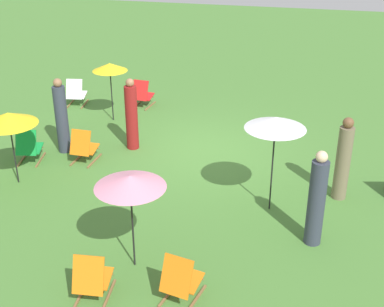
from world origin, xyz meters
TOP-DOWN VIEW (x-y plane):
  - ground_plane at (0.00, 0.00)m, footprint 40.00×40.00m
  - deckchair_0 at (-0.83, 5.31)m, footprint 0.62×0.84m
  - deckchair_1 at (3.86, 1.51)m, footprint 0.62×0.84m
  - deckchair_3 at (2.47, -2.65)m, footprint 0.55×0.80m
  - deckchair_5 at (4.43, -2.28)m, footprint 0.58×0.82m
  - deckchair_6 at (2.61, 1.21)m, footprint 0.50×0.77m
  - deckchair_8 at (0.49, 5.60)m, footprint 0.55×0.80m
  - umbrella_0 at (3.60, 2.51)m, footprint 1.20×1.20m
  - umbrella_1 at (0.15, 4.66)m, footprint 1.15×1.15m
  - umbrella_2 at (2.92, -1.41)m, footprint 0.95×0.95m
  - umbrella_3 at (-1.87, 2.29)m, footprint 1.16×1.16m
  - person_0 at (1.76, 0.21)m, footprint 0.43×0.43m
  - person_1 at (-3.21, 1.50)m, footprint 0.41×0.41m
  - person_2 at (3.33, 0.79)m, footprint 0.41×0.41m
  - person_3 at (-2.74, 3.27)m, footprint 0.35×0.35m

SIDE VIEW (x-z plane):
  - ground_plane at x=0.00m, z-range 0.00..0.00m
  - deckchair_0 at x=-0.83m, z-range -0.05..0.79m
  - deckchair_1 at x=3.86m, z-range -0.05..0.79m
  - deckchair_3 at x=2.47m, z-range -0.05..0.79m
  - deckchair_5 at x=4.43m, z-range -0.05..0.79m
  - deckchair_6 at x=2.61m, z-range -0.05..0.79m
  - deckchair_8 at x=0.49m, z-range -0.05..0.79m
  - person_1 at x=-3.21m, z-range -0.04..1.74m
  - person_0 at x=1.76m, z-range -0.05..1.75m
  - person_3 at x=-2.74m, z-range -0.05..1.77m
  - person_2 at x=3.33m, z-range -0.05..1.81m
  - umbrella_0 at x=3.60m, z-range 0.69..2.32m
  - umbrella_2 at x=2.92m, z-range 0.71..2.35m
  - umbrella_1 at x=0.15m, z-range 0.75..2.46m
  - umbrella_3 at x=-1.87m, z-range 0.87..2.84m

